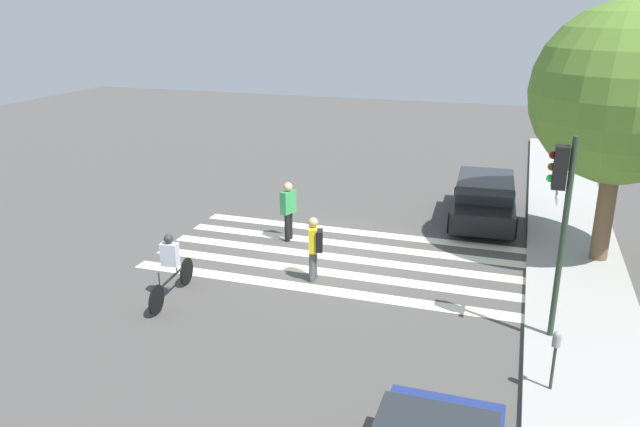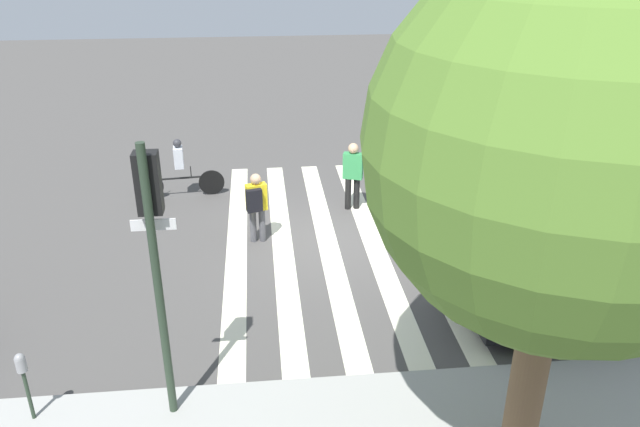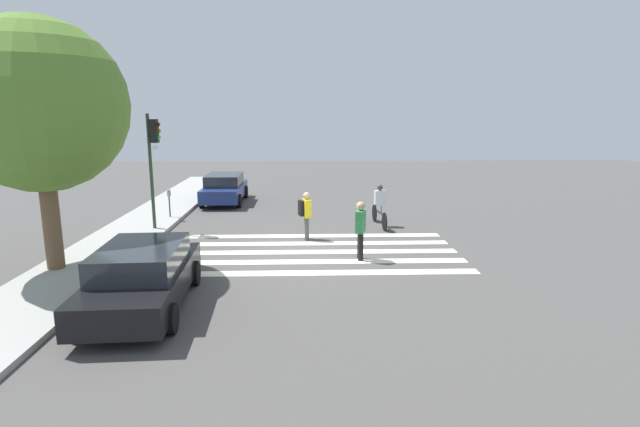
{
  "view_description": "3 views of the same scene",
  "coord_description": "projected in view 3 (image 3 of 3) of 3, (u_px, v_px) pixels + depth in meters",
  "views": [
    {
      "loc": [
        15.43,
        4.51,
        6.72
      ],
      "look_at": [
        0.48,
        -0.37,
        1.41
      ],
      "focal_mm": 35.0,
      "sensor_mm": 36.0,
      "label": 1
    },
    {
      "loc": [
        1.51,
        12.96,
        6.77
      ],
      "look_at": [
        0.2,
        0.24,
        0.83
      ],
      "focal_mm": 35.0,
      "sensor_mm": 36.0,
      "label": 2
    },
    {
      "loc": [
        -15.43,
        -0.11,
        4.43
      ],
      "look_at": [
        -0.19,
        -0.59,
        1.3
      ],
      "focal_mm": 28.0,
      "sensor_mm": 36.0,
      "label": 3
    }
  ],
  "objects": [
    {
      "name": "cyclist_near_curb",
      "position": [
        380.0,
        204.0,
        19.49
      ],
      "size": [
        2.33,
        0.42,
        1.64
      ],
      "rotation": [
        0.0,
        0.0,
        0.09
      ],
      "color": "black",
      "rests_on": "ground_plane"
    },
    {
      "name": "crosswalk_stripes",
      "position": [
        301.0,
        252.0,
        15.99
      ],
      "size": [
        4.7,
        10.0,
        0.01
      ],
      "color": "#F2EDCC",
      "rests_on": "ground_plane"
    },
    {
      "name": "car_parked_silver_sedan",
      "position": [
        142.0,
        276.0,
        11.34
      ],
      "size": [
        4.78,
        2.2,
        1.46
      ],
      "rotation": [
        0.0,
        0.0,
        0.05
      ],
      "color": "black",
      "rests_on": "ground_plane"
    },
    {
      "name": "street_tree",
      "position": [
        39.0,
        106.0,
        13.05
      ],
      "size": [
        4.57,
        4.57,
        6.87
      ],
      "color": "brown",
      "rests_on": "ground_plane"
    },
    {
      "name": "ground_plane",
      "position": [
        301.0,
        252.0,
        15.99
      ],
      "size": [
        60.0,
        60.0,
        0.0
      ],
      "primitive_type": "plane",
      "color": "#4C4947"
    },
    {
      "name": "pedestrian_adult_blue_shirt",
      "position": [
        306.0,
        212.0,
        17.39
      ],
      "size": [
        0.51,
        0.47,
        1.69
      ],
      "rotation": [
        0.0,
        0.0,
        3.42
      ],
      "color": "#4C4C51",
      "rests_on": "ground_plane"
    },
    {
      "name": "pedestrian_adult_yellow_jacket",
      "position": [
        361.0,
        227.0,
        15.0
      ],
      "size": [
        0.54,
        0.37,
        1.79
      ],
      "rotation": [
        0.0,
        0.0,
        -0.33
      ],
      "color": "black",
      "rests_on": "ground_plane"
    },
    {
      "name": "sidewalk_curb",
      "position": [
        104.0,
        252.0,
        15.78
      ],
      "size": [
        36.0,
        2.5,
        0.14
      ],
      "color": "#9E9E99",
      "rests_on": "ground_plane"
    },
    {
      "name": "car_parked_dark_suv",
      "position": [
        225.0,
        188.0,
        24.53
      ],
      "size": [
        4.33,
        1.93,
        1.41
      ],
      "rotation": [
        0.0,
        0.0,
        -0.0
      ],
      "color": "navy",
      "rests_on": "ground_plane"
    },
    {
      "name": "parking_meter",
      "position": [
        169.0,
        197.0,
        20.52
      ],
      "size": [
        0.15,
        0.15,
        1.3
      ],
      "color": "#283828",
      "rests_on": "ground_plane"
    },
    {
      "name": "traffic_light",
      "position": [
        153.0,
        150.0,
        18.1
      ],
      "size": [
        0.6,
        0.5,
        4.36
      ],
      "color": "#283828",
      "rests_on": "ground_plane"
    }
  ]
}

